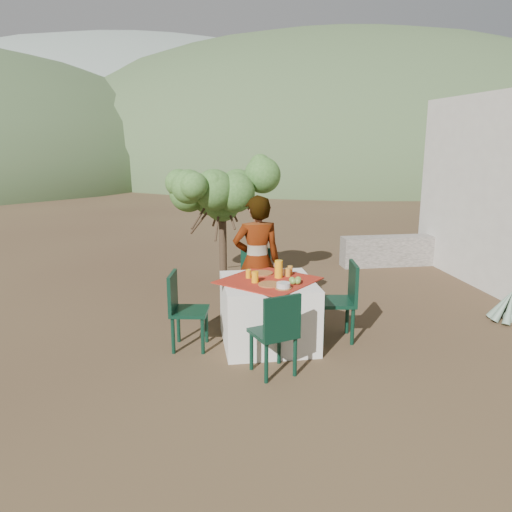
{
  "coord_description": "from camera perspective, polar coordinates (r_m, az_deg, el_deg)",
  "views": [
    {
      "loc": [
        -0.58,
        -5.17,
        2.32
      ],
      "look_at": [
        0.27,
        0.55,
        0.95
      ],
      "focal_mm": 35.0,
      "sensor_mm": 36.0,
      "label": 1
    }
  ],
  "objects": [
    {
      "name": "ground",
      "position": [
        5.7,
        -1.9,
        -10.68
      ],
      "size": [
        160.0,
        160.0,
        0.0
      ],
      "primitive_type": "plane",
      "color": "#3C281B",
      "rests_on": "ground"
    },
    {
      "name": "table",
      "position": [
        5.74,
        1.4,
        -6.4
      ],
      "size": [
        1.3,
        1.3,
        0.76
      ],
      "color": "white",
      "rests_on": "ground"
    },
    {
      "name": "chair_far",
      "position": [
        6.68,
        -0.23,
        -2.53
      ],
      "size": [
        0.53,
        0.53,
        0.89
      ],
      "rotation": [
        0.0,
        0.0,
        -0.37
      ],
      "color": "black",
      "rests_on": "ground"
    },
    {
      "name": "chair_near",
      "position": [
        4.94,
        2.39,
        -8.51
      ],
      "size": [
        0.5,
        0.5,
        0.86
      ],
      "rotation": [
        0.0,
        0.0,
        3.46
      ],
      "color": "black",
      "rests_on": "ground"
    },
    {
      "name": "chair_left",
      "position": [
        5.64,
        -8.37,
        -5.77
      ],
      "size": [
        0.47,
        0.47,
        0.87
      ],
      "rotation": [
        0.0,
        0.0,
        1.4
      ],
      "color": "black",
      "rests_on": "ground"
    },
    {
      "name": "chair_right",
      "position": [
        5.9,
        9.9,
        -4.68
      ],
      "size": [
        0.49,
        0.49,
        0.92
      ],
      "rotation": [
        0.0,
        0.0,
        4.56
      ],
      "color": "black",
      "rests_on": "ground"
    },
    {
      "name": "person",
      "position": [
        6.2,
        0.1,
        -0.61
      ],
      "size": [
        0.62,
        0.42,
        1.65
      ],
      "primitive_type": "imported",
      "rotation": [
        0.0,
        0.0,
        3.18
      ],
      "color": "#8C6651",
      "rests_on": "ground"
    },
    {
      "name": "shrub_tree",
      "position": [
        7.66,
        -3.5,
        6.63
      ],
      "size": [
        1.54,
        1.51,
        1.81
      ],
      "color": "#402D20",
      "rests_on": "ground"
    },
    {
      "name": "agave",
      "position": [
        7.28,
        27.23,
        -5.06
      ],
      "size": [
        0.59,
        0.58,
        0.62
      ],
      "rotation": [
        0.0,
        0.0,
        0.1
      ],
      "color": "gray",
      "rests_on": "ground"
    },
    {
      "name": "stone_wall",
      "position": [
        9.76,
        17.15,
        0.63
      ],
      "size": [
        2.6,
        0.35,
        0.55
      ],
      "primitive_type": "cube",
      "color": "gray",
      "rests_on": "ground"
    },
    {
      "name": "hill_near_right",
      "position": [
        43.12,
        8.67,
        10.09
      ],
      "size": [
        48.0,
        48.0,
        20.0
      ],
      "primitive_type": "ellipsoid",
      "color": "#3C532F",
      "rests_on": "ground"
    },
    {
      "name": "hill_far_center",
      "position": [
        57.32,
        -12.07,
        10.71
      ],
      "size": [
        60.0,
        60.0,
        24.0
      ],
      "primitive_type": "ellipsoid",
      "color": "gray",
      "rests_on": "ground"
    },
    {
      "name": "hill_far_right",
      "position": [
        58.66,
        21.07,
        10.18
      ],
      "size": [
        36.0,
        36.0,
        14.0
      ],
      "primitive_type": "ellipsoid",
      "color": "gray",
      "rests_on": "ground"
    },
    {
      "name": "plate_far",
      "position": [
        5.87,
        0.72,
        -1.96
      ],
      "size": [
        0.25,
        0.25,
        0.01
      ],
      "primitive_type": "cylinder",
      "color": "brown",
      "rests_on": "table"
    },
    {
      "name": "plate_near",
      "position": [
        5.43,
        1.56,
        -3.26
      ],
      "size": [
        0.25,
        0.25,
        0.01
      ],
      "primitive_type": "cylinder",
      "color": "brown",
      "rests_on": "table"
    },
    {
      "name": "glass_far",
      "position": [
        5.68,
        -0.87,
        -2.05
      ],
      "size": [
        0.06,
        0.06,
        0.1
      ],
      "primitive_type": "cylinder",
      "color": "#FFA110",
      "rests_on": "table"
    },
    {
      "name": "glass_near",
      "position": [
        5.5,
        -0.11,
        -2.41
      ],
      "size": [
        0.08,
        0.08,
        0.13
      ],
      "primitive_type": "cylinder",
      "color": "#FFA110",
      "rests_on": "table"
    },
    {
      "name": "juice_pitcher",
      "position": [
        5.69,
        2.6,
        -1.5
      ],
      "size": [
        0.09,
        0.09,
        0.2
      ],
      "primitive_type": "cylinder",
      "color": "#FFA110",
      "rests_on": "table"
    },
    {
      "name": "bowl_plate",
      "position": [
        5.3,
        3.14,
        -3.68
      ],
      "size": [
        0.18,
        0.18,
        0.01
      ],
      "primitive_type": "cylinder",
      "color": "brown",
      "rests_on": "table"
    },
    {
      "name": "white_bowl",
      "position": [
        5.3,
        3.14,
        -3.34
      ],
      "size": [
        0.15,
        0.15,
        0.05
      ],
      "primitive_type": "cylinder",
      "color": "silver",
      "rests_on": "bowl_plate"
    },
    {
      "name": "jar_left",
      "position": [
        5.76,
        3.69,
        -1.87
      ],
      "size": [
        0.06,
        0.06,
        0.1
      ],
      "primitive_type": "cylinder",
      "color": "orange",
      "rests_on": "table"
    },
    {
      "name": "jar_right",
      "position": [
        5.86,
        3.91,
        -1.61
      ],
      "size": [
        0.06,
        0.06,
        0.1
      ],
      "primitive_type": "cylinder",
      "color": "orange",
      "rests_on": "table"
    },
    {
      "name": "napkin_holder",
      "position": [
        5.8,
        3.34,
        -1.82
      ],
      "size": [
        0.07,
        0.05,
        0.08
      ],
      "primitive_type": "cube",
      "rotation": [
        0.0,
        0.0,
        0.2
      ],
      "color": "silver",
      "rests_on": "table"
    },
    {
      "name": "fruit_cluster",
      "position": [
        5.48,
        4.5,
        -2.82
      ],
      "size": [
        0.14,
        0.13,
        0.07
      ],
      "color": "olive",
      "rests_on": "table"
    }
  ]
}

